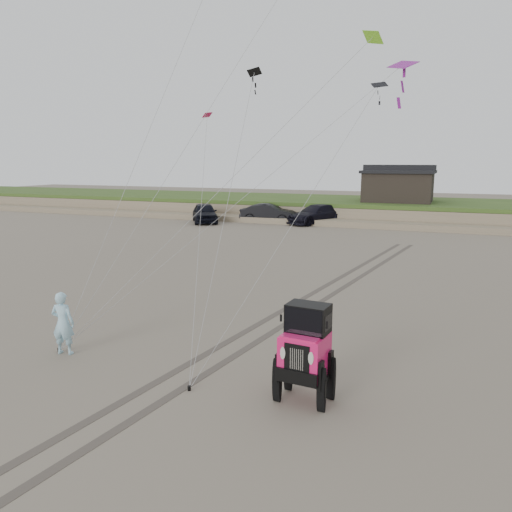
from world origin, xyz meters
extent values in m
plane|color=#6B6054|center=(0.00, 0.00, 0.00)|extent=(160.00, 160.00, 0.00)
cube|color=#7A6B54|center=(0.00, 38.00, 0.70)|extent=(160.00, 12.00, 1.40)
cube|color=#2D4719|center=(0.00, 38.00, 1.55)|extent=(160.00, 12.00, 0.35)
cube|color=#7A6B54|center=(0.00, 31.50, 0.25)|extent=(160.00, 3.50, 0.50)
cube|color=black|center=(2.00, 37.00, 3.03)|extent=(6.00, 5.00, 2.60)
cube|color=black|center=(2.00, 37.00, 4.45)|extent=(6.40, 5.40, 0.25)
cube|color=black|center=(2.00, 37.00, 4.83)|extent=(6.40, 1.20, 0.50)
imported|color=black|center=(-13.76, 28.69, 0.86)|extent=(4.40, 5.39, 1.73)
imported|color=black|center=(-8.49, 30.89, 0.83)|extent=(5.18, 2.33, 1.65)
imported|color=black|center=(-4.20, 31.45, 0.84)|extent=(5.15, 6.15, 1.68)
imported|color=#93CEE4|center=(-3.15, -0.33, 0.92)|extent=(0.75, 0.57, 1.84)
cube|color=#78D124|center=(4.32, 5.33, 9.14)|extent=(0.68, 0.70, 0.49)
cube|color=black|center=(0.32, 5.66, 8.43)|extent=(0.49, 0.23, 0.29)
cube|color=#D31A53|center=(-3.11, 8.78, 7.38)|extent=(0.35, 0.51, 0.25)
cube|color=#811781|center=(4.69, 10.56, 9.20)|extent=(1.32, 1.26, 0.53)
cube|color=black|center=(4.35, 6.89, 7.97)|extent=(0.59, 0.48, 0.25)
cylinder|color=black|center=(-3.41, -0.30, 0.06)|extent=(0.08, 0.08, 0.12)
cylinder|color=black|center=(1.33, -1.07, 0.06)|extent=(0.08, 0.08, 0.12)
cube|color=#4C443D|center=(1.60, 8.00, 0.00)|extent=(4.42, 29.74, 0.01)
cube|color=#4C443D|center=(2.40, 8.00, 0.00)|extent=(4.42, 29.74, 0.01)
camera|label=1|loc=(7.00, -10.90, 5.48)|focal=35.00mm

